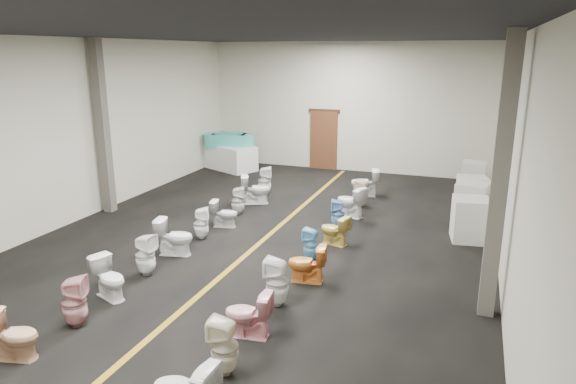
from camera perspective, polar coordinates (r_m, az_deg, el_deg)
name	(u,v)px	position (r m, az deg, el deg)	size (l,w,h in m)	color
floor	(257,245)	(11.48, -3.46, -5.95)	(16.00, 16.00, 0.00)	black
ceiling	(253,34)	(10.70, -3.86, 17.11)	(16.00, 16.00, 0.00)	black
wall_back	(347,108)	(18.40, 6.52, 9.30)	(10.00, 10.00, 0.00)	beige
wall_left	(67,133)	(13.65, -23.37, 6.04)	(16.00, 16.00, 0.00)	beige
wall_right	(512,163)	(10.00, 23.66, 3.00)	(16.00, 16.00, 0.00)	beige
aisle_stripe	(257,245)	(11.48, -3.46, -5.93)	(0.12, 15.60, 0.01)	#946C15
back_door	(324,140)	(18.71, 3.98, 5.75)	(1.00, 0.10, 2.10)	#562D19
door_frame	(324,111)	(18.57, 4.05, 9.02)	(1.15, 0.08, 0.10)	#331C11
column_left	(103,128)	(14.22, -19.89, 6.72)	(0.25, 0.25, 4.50)	#59544C
column_right	(500,181)	(8.52, 22.48, 1.16)	(0.25, 0.25, 4.50)	#59544C
display_table	(230,157)	(18.80, -6.48, 3.85)	(1.99, 0.99, 0.88)	white
bathtub	(229,140)	(18.69, -6.53, 5.74)	(1.84, 0.88, 0.55)	#3DB09F
appliance_crate_a	(470,219)	(12.33, 19.57, -2.90)	(0.77, 0.77, 0.98)	silver
appliance_crate_b	(471,202)	(13.68, 19.70, -1.10)	(0.73, 0.73, 1.00)	silver
appliance_crate_c	(472,192)	(15.02, 19.77, 0.01)	(0.75, 0.75, 0.85)	silver
appliance_crate_d	(473,178)	(16.47, 19.88, 1.52)	(0.67, 0.67, 0.96)	silver
toilet_left_2	(13,335)	(8.33, -28.20, -13.85)	(0.40, 0.70, 0.72)	tan
toilet_left_3	(74,302)	(8.78, -22.66, -11.21)	(0.38, 0.38, 0.84)	#CF8F92
toilet_left_4	(109,278)	(9.54, -19.23, -9.02)	(0.41, 0.72, 0.74)	white
toilet_left_5	(145,255)	(10.23, -15.57, -6.75)	(0.37, 0.38, 0.83)	white
toilet_left_6	(175,237)	(11.10, -12.48, -4.89)	(0.44, 0.77, 0.79)	white
toilet_left_7	(201,223)	(11.90, -9.63, -3.46)	(0.34, 0.34, 0.75)	white
toilet_left_8	(224,214)	(12.65, -7.08, -2.40)	(0.37, 0.65, 0.66)	silver
toilet_left_9	(238,201)	(13.53, -5.60, -0.98)	(0.34, 0.35, 0.75)	silver
toilet_left_10	(256,189)	(14.47, -3.60, 0.31)	(0.46, 0.81, 0.83)	white
toilet_left_11	(265,181)	(15.32, -2.60, 1.24)	(0.39, 0.40, 0.86)	white
toilet_right_2	(224,347)	(7.11, -7.10, -16.70)	(0.37, 0.38, 0.82)	beige
toilet_right_3	(248,314)	(7.91, -4.44, -13.41)	(0.41, 0.72, 0.73)	pink
toilet_right_4	(277,282)	(8.73, -1.23, -9.99)	(0.39, 0.40, 0.86)	white
toilet_right_5	(307,264)	(9.61, 2.12, -7.97)	(0.41, 0.71, 0.73)	orange
toilet_right_6	(311,244)	(10.57, 2.59, -5.84)	(0.31, 0.32, 0.69)	#6CB9DF
toilet_right_7	(334,230)	(11.45, 5.18, -4.22)	(0.38, 0.67, 0.68)	#D8BB52
toilet_right_8	(338,214)	(12.49, 5.56, -2.45)	(0.32, 0.33, 0.72)	#6DA9E1
toilet_right_9	(350,202)	(13.39, 6.96, -1.06)	(0.45, 0.79, 0.81)	white
toilet_right_10	(362,193)	(14.32, 8.22, -0.16)	(0.33, 0.34, 0.74)	#F3E5C6
toilet_right_11	(365,183)	(15.34, 8.52, 1.02)	(0.46, 0.80, 0.82)	white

